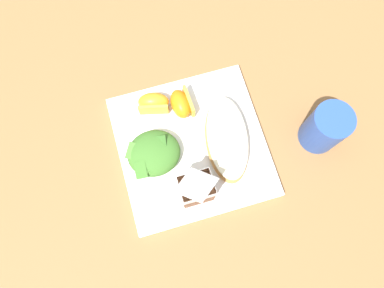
{
  "coord_description": "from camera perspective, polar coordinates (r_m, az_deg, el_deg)",
  "views": [
    {
      "loc": [
        0.05,
        0.18,
        0.69
      ],
      "look_at": [
        0.0,
        0.0,
        0.03
      ],
      "focal_mm": 34.11,
      "sensor_mm": 36.0,
      "label": 1
    }
  ],
  "objects": [
    {
      "name": "ground",
      "position": [
        0.72,
        -0.0,
        -0.57
      ],
      "size": [
        3.0,
        3.0,
        0.0
      ],
      "primitive_type": "plane",
      "color": "olive"
    },
    {
      "name": "milk_carton",
      "position": [
        0.63,
        0.67,
        -6.88
      ],
      "size": [
        0.06,
        0.04,
        0.11
      ],
      "color": "brown",
      "rests_on": "white_plate"
    },
    {
      "name": "drinking_blue_cup",
      "position": [
        0.72,
        20.1,
        2.35
      ],
      "size": [
        0.07,
        0.07,
        0.1
      ],
      "primitive_type": "cylinder",
      "color": "#284CA3",
      "rests_on": "ground"
    },
    {
      "name": "cheesy_pizza_bread",
      "position": [
        0.69,
        5.44,
        0.77
      ],
      "size": [
        0.11,
        0.18,
        0.04
      ],
      "color": "#B77F42",
      "rests_on": "white_plate"
    },
    {
      "name": "green_salad_pile",
      "position": [
        0.68,
        -6.02,
        -1.47
      ],
      "size": [
        0.1,
        0.09,
        0.04
      ],
      "color": "#3D7028",
      "rests_on": "white_plate"
    },
    {
      "name": "orange_wedge_front",
      "position": [
        0.71,
        -1.6,
        6.34
      ],
      "size": [
        0.04,
        0.06,
        0.04
      ],
      "color": "orange",
      "rests_on": "white_plate"
    },
    {
      "name": "white_plate",
      "position": [
        0.71,
        -0.0,
        -0.4
      ],
      "size": [
        0.28,
        0.28,
        0.02
      ],
      "primitive_type": "cube",
      "color": "white",
      "rests_on": "ground"
    },
    {
      "name": "orange_wedge_middle",
      "position": [
        0.72,
        -6.05,
        6.42
      ],
      "size": [
        0.07,
        0.05,
        0.04
      ],
      "color": "orange",
      "rests_on": "white_plate"
    }
  ]
}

